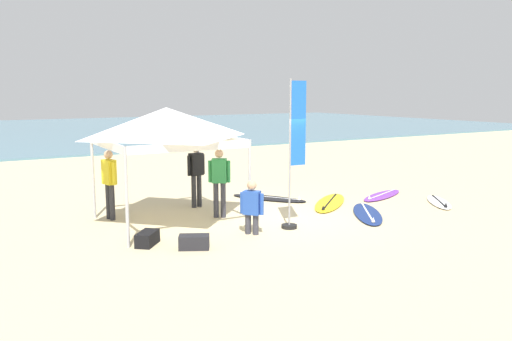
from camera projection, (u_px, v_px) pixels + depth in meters
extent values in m
plane|color=beige|center=(277.00, 217.00, 12.81)|extent=(80.00, 80.00, 0.00)
cube|color=#568499|center=(54.00, 131.00, 40.84)|extent=(80.00, 36.00, 0.10)
cylinder|color=#B7B7BC|center=(127.00, 198.00, 10.12)|extent=(0.07, 0.07, 2.05)
cylinder|color=#B7B7BC|center=(250.00, 185.00, 11.53)|extent=(0.07, 0.07, 2.05)
cylinder|color=#B7B7BC|center=(93.00, 177.00, 12.52)|extent=(0.07, 0.07, 2.05)
cylinder|color=#B7B7BC|center=(198.00, 169.00, 13.93)|extent=(0.07, 0.07, 2.05)
cube|color=white|center=(191.00, 147.00, 10.68)|extent=(2.82, 0.03, 0.18)
cube|color=white|center=(147.00, 137.00, 13.08)|extent=(2.82, 0.03, 0.18)
cube|color=white|center=(106.00, 145.00, 11.18)|extent=(0.03, 2.82, 0.18)
cube|color=white|center=(221.00, 139.00, 12.59)|extent=(0.03, 2.82, 0.18)
pyramid|color=white|center=(167.00, 123.00, 11.82)|extent=(2.94, 2.94, 0.70)
ellipsoid|color=purple|center=(382.00, 195.00, 15.31)|extent=(2.24, 1.37, 0.07)
cube|color=white|center=(382.00, 194.00, 15.30)|extent=(1.74, 0.74, 0.01)
cone|color=white|center=(369.00, 197.00, 14.59)|extent=(0.09, 0.09, 0.12)
ellipsoid|color=navy|center=(367.00, 214.00, 13.01)|extent=(1.92, 2.36, 0.07)
cube|color=white|center=(367.00, 212.00, 13.00)|extent=(1.21, 1.71, 0.01)
cone|color=white|center=(373.00, 219.00, 12.01)|extent=(0.09, 0.09, 0.12)
ellipsoid|color=black|center=(269.00, 198.00, 14.91)|extent=(1.80, 2.28, 0.07)
cube|color=white|center=(269.00, 197.00, 14.91)|extent=(1.13, 1.67, 0.01)
cone|color=white|center=(299.00, 198.00, 14.49)|extent=(0.09, 0.09, 0.12)
ellipsoid|color=yellow|center=(330.00, 202.00, 14.31)|extent=(2.40, 2.25, 0.07)
cube|color=black|center=(330.00, 201.00, 14.30)|extent=(1.67, 1.50, 0.01)
cone|color=black|center=(323.00, 207.00, 13.29)|extent=(0.09, 0.09, 0.12)
ellipsoid|color=white|center=(439.00, 202.00, 14.37)|extent=(1.55, 1.82, 0.07)
cube|color=black|center=(439.00, 201.00, 14.36)|extent=(1.00, 1.31, 0.01)
cone|color=black|center=(446.00, 205.00, 13.59)|extent=(0.09, 0.09, 0.12)
cylinder|color=#383842|center=(223.00, 200.00, 12.69)|extent=(0.13, 0.13, 0.88)
cylinder|color=#383842|center=(216.00, 200.00, 12.69)|extent=(0.13, 0.13, 0.88)
cube|color=#2D8C47|center=(219.00, 171.00, 12.58)|extent=(0.42, 0.38, 0.60)
sphere|color=tan|center=(219.00, 154.00, 12.51)|extent=(0.21, 0.21, 0.21)
cylinder|color=#2D8C47|center=(229.00, 172.00, 12.57)|extent=(0.09, 0.09, 0.54)
cylinder|color=#2D8C47|center=(210.00, 171.00, 12.59)|extent=(0.09, 0.09, 0.54)
cylinder|color=#2D2D33|center=(109.00, 201.00, 12.56)|extent=(0.13, 0.13, 0.88)
cylinder|color=#2D2D33|center=(112.00, 202.00, 12.43)|extent=(0.13, 0.13, 0.88)
cube|color=yellow|center=(109.00, 172.00, 12.38)|extent=(0.30, 0.40, 0.60)
sphere|color=tan|center=(108.00, 155.00, 12.32)|extent=(0.21, 0.21, 0.21)
cylinder|color=yellow|center=(104.00, 172.00, 12.55)|extent=(0.09, 0.09, 0.54)
cylinder|color=yellow|center=(114.00, 174.00, 12.22)|extent=(0.09, 0.09, 0.54)
cylinder|color=#2D2D33|center=(199.00, 191.00, 13.89)|extent=(0.13, 0.13, 0.88)
cylinder|color=#2D2D33|center=(194.00, 192.00, 13.77)|extent=(0.13, 0.13, 0.88)
cube|color=black|center=(196.00, 164.00, 13.72)|extent=(0.40, 0.29, 0.60)
sphere|color=beige|center=(196.00, 148.00, 13.66)|extent=(0.21, 0.21, 0.21)
cylinder|color=black|center=(203.00, 164.00, 13.88)|extent=(0.09, 0.09, 0.54)
cylinder|color=black|center=(189.00, 166.00, 13.57)|extent=(0.09, 0.09, 0.54)
cylinder|color=#383842|center=(256.00, 225.00, 11.18)|extent=(0.13, 0.13, 0.45)
cylinder|color=#383842|center=(248.00, 224.00, 11.24)|extent=(0.13, 0.13, 0.45)
cube|color=#2851B2|center=(252.00, 203.00, 11.14)|extent=(0.40, 0.42, 0.52)
sphere|color=tan|center=(252.00, 185.00, 11.08)|extent=(0.21, 0.21, 0.21)
cylinder|color=#2851B2|center=(262.00, 204.00, 11.06)|extent=(0.09, 0.09, 0.47)
cylinder|color=#2851B2|center=(242.00, 203.00, 11.22)|extent=(0.09, 0.09, 0.47)
cylinder|color=#99999E|center=(290.00, 155.00, 11.49)|extent=(0.04, 0.04, 3.40)
cube|color=blue|center=(298.00, 123.00, 11.49)|extent=(0.40, 0.02, 1.90)
cylinder|color=black|center=(289.00, 226.00, 11.74)|extent=(0.36, 0.36, 0.08)
cube|color=#232328|center=(194.00, 242.00, 10.17)|extent=(0.68, 0.56, 0.28)
cube|color=black|center=(147.00, 238.00, 10.42)|extent=(0.63, 0.66, 0.28)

